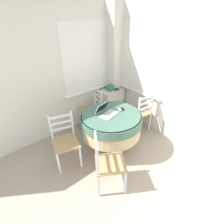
{
  "coord_description": "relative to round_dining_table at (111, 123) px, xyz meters",
  "views": [
    {
      "loc": [
        -0.78,
        0.09,
        2.34
      ],
      "look_at": [
        1.14,
        2.23,
        0.68
      ],
      "focal_mm": 28.0,
      "sensor_mm": 36.0,
      "label": 1
    }
  ],
  "objects": [
    {
      "name": "dining_chair_near_back_window",
      "position": [
        0.19,
        0.84,
        -0.13
      ],
      "size": [
        0.51,
        0.5,
        0.91
      ],
      "color": "tan",
      "rests_on": "ground_plane"
    },
    {
      "name": "dining_chair_left_flank",
      "position": [
        -0.82,
        0.24,
        -0.13
      ],
      "size": [
        0.52,
        0.53,
        0.91
      ],
      "color": "tan",
      "rests_on": "ground_plane"
    },
    {
      "name": "cell_phone",
      "position": [
        0.28,
        0.0,
        0.18
      ],
      "size": [
        0.09,
        0.13,
        0.01
      ],
      "color": "black",
      "rests_on": "round_dining_table"
    },
    {
      "name": "round_dining_table",
      "position": [
        0.0,
        0.0,
        0.0
      ],
      "size": [
        1.1,
        1.1,
        0.75
      ],
      "color": "#4C3D2D",
      "rests_on": "ground_plane"
    },
    {
      "name": "computer_mouse",
      "position": [
        0.2,
        -0.01,
        0.2
      ],
      "size": [
        0.06,
        0.09,
        0.05
      ],
      "color": "white",
      "rests_on": "round_dining_table"
    },
    {
      "name": "corner_room_shell",
      "position": [
        0.26,
        -0.03,
        0.7
      ],
      "size": [
        4.38,
        5.08,
        2.55
      ],
      "color": "white",
      "rests_on": "ground_plane"
    },
    {
      "name": "dining_chair_camera_near",
      "position": [
        -0.62,
        -0.61,
        -0.13
      ],
      "size": [
        0.58,
        0.58,
        0.91
      ],
      "color": "tan",
      "rests_on": "ground_plane"
    },
    {
      "name": "laptop",
      "position": [
        -0.05,
        0.06,
        0.22
      ],
      "size": [
        0.4,
        0.37,
        0.2
      ],
      "color": "silver",
      "rests_on": "round_dining_table"
    },
    {
      "name": "storage_box",
      "position": [
        0.76,
        0.9,
        0.2
      ],
      "size": [
        0.14,
        0.16,
        0.12
      ],
      "color": "#387A5B",
      "rests_on": "corner_cabinet"
    },
    {
      "name": "corner_cabinet",
      "position": [
        0.81,
        0.91,
        -0.22
      ],
      "size": [
        0.58,
        0.4,
        0.72
      ],
      "color": "silver",
      "rests_on": "ground_plane"
    },
    {
      "name": "dining_chair_near_right_window",
      "position": [
        0.85,
        0.03,
        -0.13
      ],
      "size": [
        0.46,
        0.47,
        0.91
      ],
      "color": "tan",
      "rests_on": "ground_plane"
    },
    {
      "name": "book_on_cabinet",
      "position": [
        0.88,
        0.88,
        0.15
      ],
      "size": [
        0.13,
        0.23,
        0.02
      ],
      "color": "#3F3F44",
      "rests_on": "corner_cabinet"
    }
  ]
}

